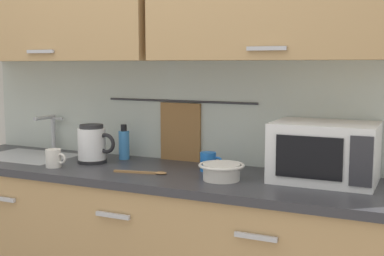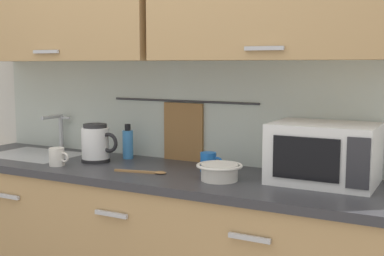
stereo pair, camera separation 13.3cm
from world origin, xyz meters
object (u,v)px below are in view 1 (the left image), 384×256
Objects in this scene: mug_near_sink at (54,158)px; mixing_bowl at (221,171)px; mug_by_kettle at (209,162)px; dish_soap_bottle at (124,144)px; microwave at (325,152)px; electric_kettle at (93,144)px; wooden_spoon at (147,172)px.

mug_near_sink reaches higher than mixing_bowl.
mug_by_kettle reaches higher than mixing_bowl.
dish_soap_bottle is 0.74m from mixing_bowl.
dish_soap_bottle reaches higher than mixing_bowl.
mug_by_kettle is (-0.56, -0.02, -0.09)m from microwave.
wooden_spoon is at bearing -16.31° from electric_kettle.
electric_kettle is at bearing -175.84° from microwave.
microwave is 2.15× the size of mixing_bowl.
mug_near_sink is 1.00× the size of mug_by_kettle.
wooden_spoon is (-0.38, -0.03, -0.04)m from mixing_bowl.
mug_near_sink is at bearing -161.66° from mug_by_kettle.
mug_by_kettle is (-0.13, 0.16, 0.00)m from mixing_bowl.
microwave is 1.13m from dish_soap_bottle.
dish_soap_bottle is 0.41m from mug_near_sink.
mug_near_sink is at bearing -172.25° from wooden_spoon.
electric_kettle is 0.19m from dish_soap_bottle.
mug_near_sink is 0.52m from wooden_spoon.
mug_by_kettle is at bearing -9.68° from dish_soap_bottle.
electric_kettle is (-1.22, -0.09, -0.03)m from microwave.
mixing_bowl reaches higher than wooden_spoon.
electric_kettle reaches higher than dish_soap_bottle.
mug_near_sink is (-0.21, -0.35, -0.04)m from dish_soap_bottle.
mug_by_kettle is (0.56, -0.10, -0.04)m from dish_soap_bottle.
microwave is at bearing 11.81° from mug_near_sink.
wooden_spoon is at bearing -165.69° from microwave.
dish_soap_bottle is at bearing 176.37° from microwave.
dish_soap_bottle is 0.57m from mug_by_kettle.
electric_kettle is 0.43m from wooden_spoon.
electric_kettle is 1.16× the size of dish_soap_bottle.
mug_by_kettle is at bearing 130.12° from mixing_bowl.
wooden_spoon is at bearing 7.75° from mug_near_sink.
mug_by_kettle is (0.66, 0.06, -0.05)m from electric_kettle.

